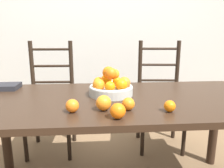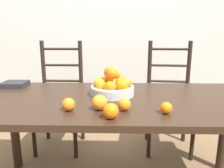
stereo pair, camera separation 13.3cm
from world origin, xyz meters
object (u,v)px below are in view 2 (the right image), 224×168
(orange_loose_0, at_px, (100,103))
(orange_loose_3, at_px, (166,108))
(book_stack, at_px, (15,84))
(orange_loose_2, at_px, (124,104))
(orange_loose_4, at_px, (111,111))
(chair_right, at_px, (169,100))
(fruit_bowl, at_px, (112,86))
(orange_loose_1, at_px, (69,104))
(chair_left, at_px, (60,99))

(orange_loose_0, distance_m, orange_loose_3, 0.34)
(book_stack, bearing_deg, orange_loose_3, -28.32)
(orange_loose_2, height_order, orange_loose_4, orange_loose_4)
(orange_loose_2, height_order, chair_right, chair_right)
(orange_loose_2, relative_size, chair_right, 0.06)
(fruit_bowl, relative_size, orange_loose_1, 4.14)
(orange_loose_0, xyz_separation_m, orange_loose_1, (-0.16, -0.02, -0.01))
(chair_left, xyz_separation_m, book_stack, (-0.22, -0.43, 0.25))
(orange_loose_2, distance_m, orange_loose_4, 0.13)
(orange_loose_4, distance_m, book_stack, 0.97)
(orange_loose_2, bearing_deg, book_stack, 148.01)
(orange_loose_2, xyz_separation_m, chair_right, (0.46, 0.94, -0.27))
(orange_loose_0, height_order, chair_left, chair_left)
(fruit_bowl, relative_size, orange_loose_4, 3.78)
(chair_right, bearing_deg, orange_loose_3, -99.20)
(chair_left, relative_size, chair_right, 1.00)
(fruit_bowl, bearing_deg, chair_left, 129.28)
(orange_loose_0, relative_size, orange_loose_4, 1.08)
(orange_loose_1, height_order, orange_loose_3, orange_loose_1)
(orange_loose_4, relative_size, chair_left, 0.07)
(orange_loose_2, xyz_separation_m, book_stack, (-0.82, 0.51, -0.02))
(orange_loose_1, distance_m, orange_loose_2, 0.29)
(orange_loose_3, xyz_separation_m, book_stack, (-1.02, 0.55, -0.01))
(orange_loose_2, distance_m, chair_right, 1.08)
(chair_right, bearing_deg, orange_loose_0, -117.03)
(orange_loose_1, xyz_separation_m, chair_left, (-0.31, 0.95, -0.27))
(orange_loose_3, relative_size, chair_left, 0.06)
(fruit_bowl, bearing_deg, orange_loose_3, -50.63)
(orange_loose_0, height_order, book_stack, orange_loose_0)
(orange_loose_0, bearing_deg, orange_loose_1, -174.18)
(orange_loose_1, xyz_separation_m, orange_loose_4, (0.22, -0.10, 0.00))
(orange_loose_2, xyz_separation_m, orange_loose_4, (-0.07, -0.11, 0.00))
(orange_loose_2, relative_size, book_stack, 0.38)
(chair_left, bearing_deg, orange_loose_4, -61.90)
(orange_loose_1, bearing_deg, orange_loose_4, -24.58)
(orange_loose_0, xyz_separation_m, orange_loose_3, (0.34, -0.05, -0.01))
(chair_right, distance_m, book_stack, 1.37)
(orange_loose_4, distance_m, chair_right, 1.21)
(orange_loose_1, bearing_deg, orange_loose_2, 2.10)
(chair_right, height_order, book_stack, chair_right)
(orange_loose_0, relative_size, chair_left, 0.08)
(orange_loose_1, height_order, chair_right, chair_right)
(chair_left, bearing_deg, orange_loose_3, -49.27)
(orange_loose_2, bearing_deg, orange_loose_3, -11.46)
(orange_loose_0, bearing_deg, orange_loose_2, -2.52)
(orange_loose_3, bearing_deg, orange_loose_4, -165.69)
(orange_loose_1, bearing_deg, fruit_bowl, 54.25)
(orange_loose_1, relative_size, book_stack, 0.38)
(orange_loose_4, bearing_deg, orange_loose_3, 14.31)
(orange_loose_1, distance_m, chair_right, 1.24)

